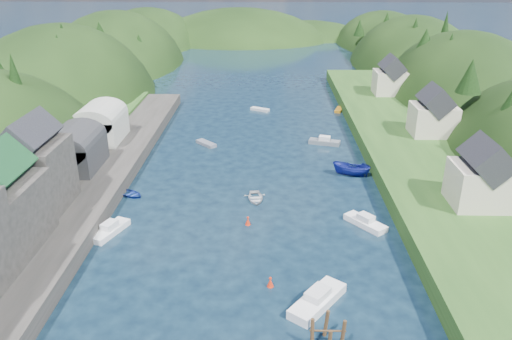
{
  "coord_description": "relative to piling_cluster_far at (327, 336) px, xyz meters",
  "views": [
    {
      "loc": [
        1.52,
        -32.43,
        29.79
      ],
      "look_at": [
        0.0,
        28.0,
        4.0
      ],
      "focal_mm": 35.0,
      "sensor_mm": 36.0,
      "label": 1
    }
  ],
  "objects": [
    {
      "name": "far_hills",
      "position": [
        -5.38,
        173.91,
        -11.89
      ],
      "size": [
        103.0,
        68.0,
        44.0
      ],
      "color": "black",
      "rests_on": "ground"
    },
    {
      "name": "boat_sheds",
      "position": [
        -32.59,
        38.91,
        4.19
      ],
      "size": [
        7.0,
        21.0,
        7.5
      ],
      "color": "#2D2D30",
      "rests_on": "quay_left"
    },
    {
      "name": "hillside_left",
      "position": [
        -51.59,
        74.91,
        -9.12
      ],
      "size": [
        44.0,
        245.56,
        52.0
      ],
      "color": "black",
      "rests_on": "ground"
    },
    {
      "name": "channel_buoy_far",
      "position": [
        -7.38,
        20.38,
        -0.61
      ],
      "size": [
        0.7,
        0.7,
        1.1
      ],
      "color": "red",
      "rests_on": "ground"
    },
    {
      "name": "hillside_right",
      "position": [
        38.41,
        74.91,
        -8.5
      ],
      "size": [
        36.0,
        245.56,
        48.0
      ],
      "color": "black",
      "rests_on": "ground"
    },
    {
      "name": "piling_cluster_far",
      "position": [
        0.0,
        0.0,
        0.0
      ],
      "size": [
        3.01,
        2.83,
        3.31
      ],
      "color": "#382314",
      "rests_on": "ground"
    },
    {
      "name": "hill_trees",
      "position": [
        -6.48,
        64.7,
        10.02
      ],
      "size": [
        92.07,
        151.04,
        12.85
      ],
      "color": "black",
      "rests_on": "ground"
    },
    {
      "name": "right_bank_cottages",
      "position": [
        21.41,
        48.24,
        4.76
      ],
      "size": [
        9.0,
        59.24,
        8.41
      ],
      "color": "beige",
      "rests_on": "terrace_right"
    },
    {
      "name": "moored_boats",
      "position": [
        -7.01,
        15.36,
        -0.39
      ],
      "size": [
        37.04,
        85.63,
        2.46
      ],
      "color": "white",
      "rests_on": "ground"
    },
    {
      "name": "quay_left",
      "position": [
        -30.59,
        19.91,
        -0.08
      ],
      "size": [
        12.0,
        110.0,
        2.0
      ],
      "primitive_type": "cube",
      "color": "#2D2B28",
      "rests_on": "ground"
    },
    {
      "name": "terrace_right",
      "position": [
        18.41,
        39.91,
        0.12
      ],
      "size": [
        16.0,
        120.0,
        2.4
      ],
      "primitive_type": "cube",
      "color": "#234719",
      "rests_on": "ground"
    },
    {
      "name": "ground",
      "position": [
        -6.59,
        49.91,
        -1.08
      ],
      "size": [
        600.0,
        600.0,
        0.0
      ],
      "primitive_type": "plane",
      "color": "black",
      "rests_on": "ground"
    },
    {
      "name": "channel_buoy_near",
      "position": [
        -4.69,
        8.1,
        -0.61
      ],
      "size": [
        0.7,
        0.7,
        1.1
      ],
      "color": "red",
      "rests_on": "ground"
    }
  ]
}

